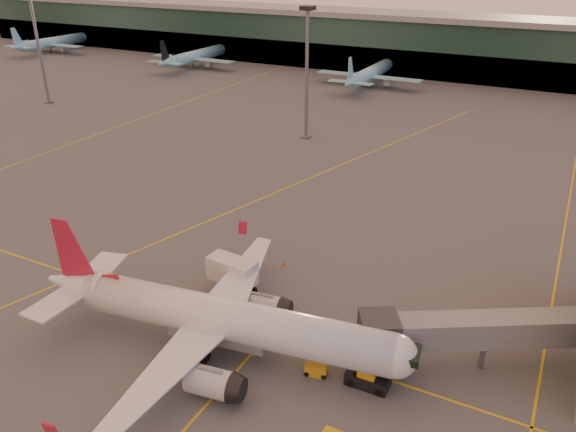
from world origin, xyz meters
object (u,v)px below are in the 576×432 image
at_px(catering_truck, 233,275).
at_px(pushback_tug, 368,378).
at_px(main_airplane, 219,319).
at_px(gpu_cart, 316,369).

relative_size(catering_truck, pushback_tug, 1.50).
bearing_deg(catering_truck, main_airplane, -59.33).
bearing_deg(gpu_cart, pushback_tug, -3.02).
height_order(gpu_cart, pushback_tug, pushback_tug).
bearing_deg(pushback_tug, gpu_cart, -170.40).
xyz_separation_m(gpu_cart, pushback_tug, (4.66, 0.86, 0.22)).
height_order(main_airplane, pushback_tug, main_airplane).
distance_m(gpu_cart, pushback_tug, 4.75).
bearing_deg(main_airplane, gpu_cart, -0.36).
xyz_separation_m(main_airplane, pushback_tug, (14.28, 2.16, -2.93)).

